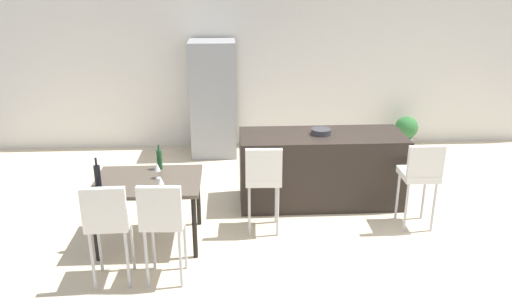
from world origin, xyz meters
TOP-DOWN VIEW (x-y plane):
  - ground_plane at (0.00, 0.00)m, footprint 10.00×10.00m
  - back_wall at (0.00, 3.10)m, footprint 10.00×0.12m
  - kitchen_island at (0.22, 0.72)m, footprint 2.07×0.78m
  - bar_chair_left at (-0.57, -0.06)m, footprint 0.41×0.41m
  - bar_chair_middle at (1.22, -0.06)m, footprint 0.41×0.41m
  - dining_table at (-1.83, -0.21)m, footprint 1.13×0.86m
  - dining_chair_near at (-2.08, -1.00)m, footprint 0.41×0.41m
  - dining_chair_far at (-1.58, -1.00)m, footprint 0.42×0.42m
  - wine_bottle_far at (-1.73, 0.10)m, footprint 0.06×0.06m
  - wine_bottle_corner at (-2.31, -0.35)m, footprint 0.07×0.07m
  - wine_glass_left at (-1.64, -0.54)m, footprint 0.07×0.07m
  - wine_glass_middle at (-1.72, -0.16)m, footprint 0.07×0.07m
  - refrigerator at (-1.19, 2.66)m, footprint 0.72×0.68m
  - fruit_bowl at (0.21, 0.72)m, footprint 0.25×0.25m
  - potted_plant at (2.02, 2.65)m, footprint 0.38×0.38m

SIDE VIEW (x-z plane):
  - ground_plane at x=0.00m, z-range 0.00..0.00m
  - potted_plant at x=2.02m, z-range 0.05..0.63m
  - kitchen_island at x=0.22m, z-range 0.00..0.92m
  - dining_table at x=-1.83m, z-range 0.29..1.03m
  - bar_chair_left at x=-0.57m, z-range 0.17..1.22m
  - bar_chair_middle at x=1.22m, z-range 0.17..1.22m
  - dining_chair_near at x=-2.08m, z-range 0.17..1.22m
  - dining_chair_far at x=-1.58m, z-range 0.17..1.22m
  - wine_bottle_far at x=-1.73m, z-range 0.71..1.00m
  - wine_bottle_corner at x=-2.31m, z-range 0.70..1.02m
  - wine_glass_left at x=-1.64m, z-range 0.78..0.95m
  - wine_glass_middle at x=-1.72m, z-range 0.78..0.95m
  - refrigerator at x=-1.19m, z-range 0.00..1.84m
  - fruit_bowl at x=0.21m, z-range 0.92..0.99m
  - back_wall at x=0.00m, z-range 0.00..2.90m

